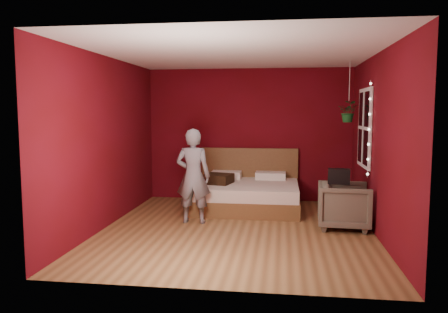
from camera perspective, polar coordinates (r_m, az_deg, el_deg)
floor at (r=6.65m, az=1.69°, el=-9.51°), size 4.50×4.50×0.00m
room_walls at (r=6.40m, az=1.74°, el=5.13°), size 4.04×4.54×2.62m
window at (r=7.39m, az=17.86°, el=3.57°), size 0.05×0.97×1.27m
fairy_lights at (r=6.87m, az=18.42°, el=3.39°), size 0.04×0.04×1.45m
bed at (r=8.02m, az=2.92°, el=-4.82°), size 1.90×1.61×1.04m
person at (r=6.91m, az=-4.05°, el=-2.55°), size 0.55×0.37×1.50m
armchair at (r=6.88m, az=15.42°, el=-6.21°), size 0.80×0.78×0.69m
handbag at (r=6.71m, az=14.79°, el=-2.51°), size 0.34×0.20×0.23m
throw_pillow at (r=7.86m, az=-0.78°, el=-2.93°), size 0.56×0.56×0.17m
hanging_plant at (r=7.66m, az=15.97°, el=5.66°), size 0.41×0.39×1.02m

